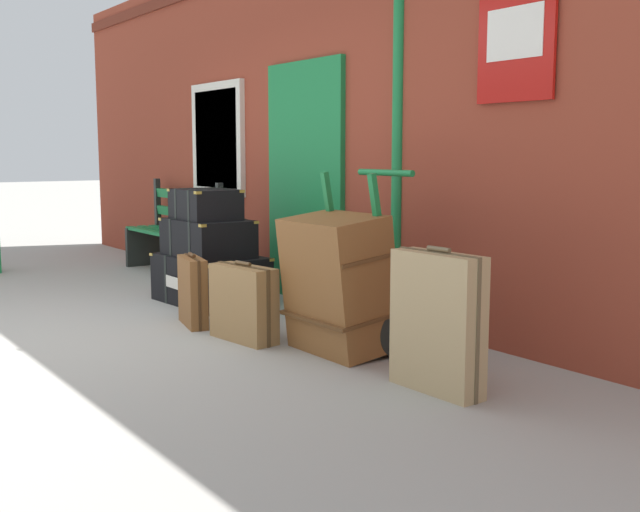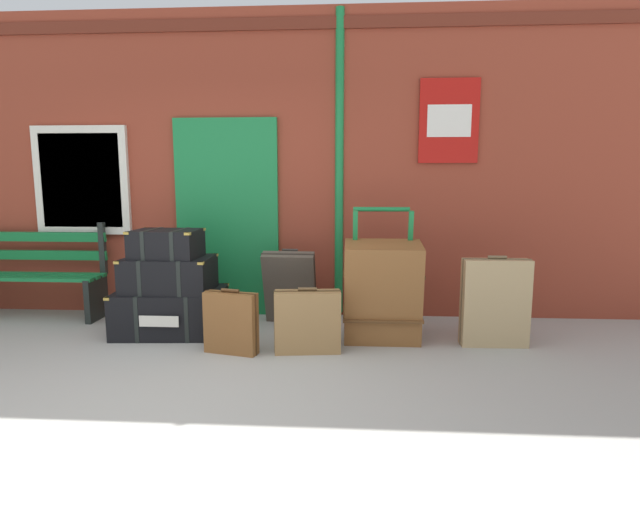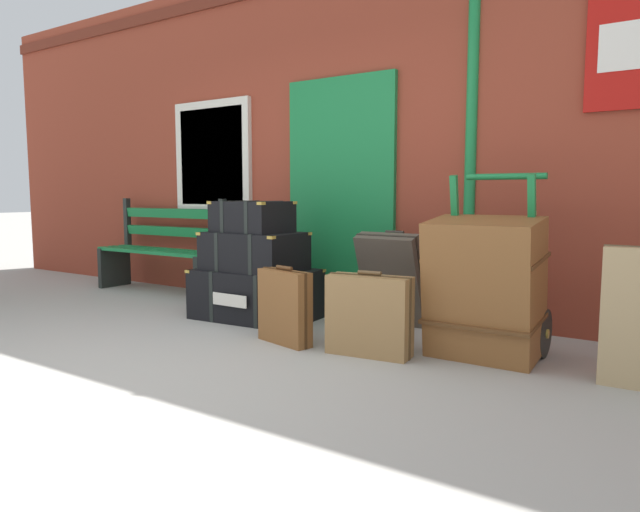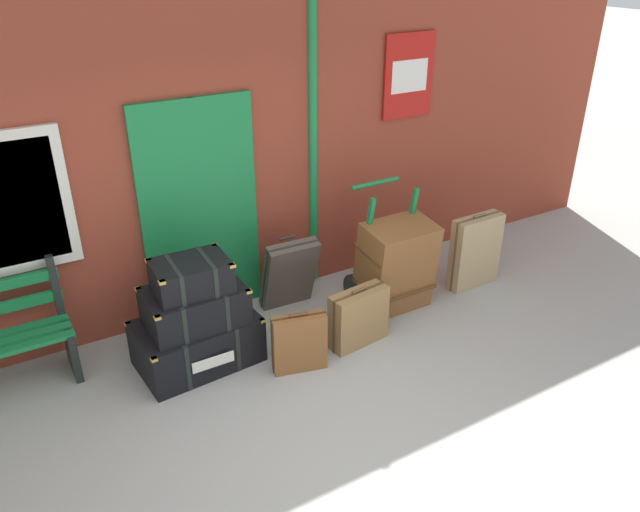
{
  "view_description": "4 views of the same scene",
  "coord_description": "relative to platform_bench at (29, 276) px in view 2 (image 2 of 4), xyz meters",
  "views": [
    {
      "loc": [
        5.55,
        -1.44,
        1.32
      ],
      "look_at": [
        0.9,
        1.92,
        0.54
      ],
      "focal_mm": 43.24,
      "sensor_mm": 36.0,
      "label": 1
    },
    {
      "loc": [
        1.31,
        -2.95,
        1.47
      ],
      "look_at": [
        1.02,
        1.64,
        0.77
      ],
      "focal_mm": 28.55,
      "sensor_mm": 36.0,
      "label": 2
    },
    {
      "loc": [
        2.74,
        -2.04,
        1.06
      ],
      "look_at": [
        0.31,
        1.58,
        0.59
      ],
      "focal_mm": 32.28,
      "sensor_mm": 36.0,
      "label": 3
    },
    {
      "loc": [
        -1.72,
        -2.61,
        3.28
      ],
      "look_at": [
        0.87,
        1.79,
        0.65
      ],
      "focal_mm": 34.64,
      "sensor_mm": 36.0,
      "label": 4
    }
  ],
  "objects": [
    {
      "name": "ground_plane",
      "position": [
        2.13,
        -2.16,
        -0.44
      ],
      "size": [
        60.0,
        60.0,
        0.0
      ],
      "primitive_type": "plane",
      "color": "#A3A099"
    },
    {
      "name": "brick_facade",
      "position": [
        2.12,
        0.44,
        1.15
      ],
      "size": [
        10.4,
        0.35,
        3.2
      ],
      "color": "brown",
      "rests_on": "ground"
    },
    {
      "name": "platform_bench",
      "position": [
        0.0,
        0.0,
        0.0
      ],
      "size": [
        1.6,
        0.43,
        1.01
      ],
      "color": "#197A3D",
      "rests_on": "ground"
    },
    {
      "name": "steamer_trunk_base",
      "position": [
        1.71,
        -0.48,
        -0.23
      ],
      "size": [
        1.06,
        0.72,
        0.43
      ],
      "color": "black",
      "rests_on": "ground"
    },
    {
      "name": "steamer_trunk_middle",
      "position": [
        1.72,
        -0.5,
        0.14
      ],
      "size": [
        0.82,
        0.56,
        0.33
      ],
      "color": "black",
      "rests_on": "steamer_trunk_base"
    },
    {
      "name": "steamer_trunk_top",
      "position": [
        1.71,
        -0.51,
        0.43
      ],
      "size": [
        0.63,
        0.47,
        0.27
      ],
      "color": "black",
      "rests_on": "steamer_trunk_middle"
    },
    {
      "name": "porters_trolley",
      "position": [
        3.72,
        -0.42,
        -0.17
      ],
      "size": [
        0.71,
        0.58,
        1.2
      ],
      "color": "black",
      "rests_on": "ground"
    },
    {
      "name": "large_brown_trunk",
      "position": [
        3.72,
        -0.59,
        0.02
      ],
      "size": [
        0.7,
        0.54,
        0.92
      ],
      "color": "brown",
      "rests_on": "ground"
    },
    {
      "name": "suitcase_charcoal",
      "position": [
        2.81,
        -0.09,
        -0.06
      ],
      "size": [
        0.54,
        0.39,
        0.77
      ],
      "color": "#51473D",
      "rests_on": "ground"
    },
    {
      "name": "suitcase_cream",
      "position": [
        4.7,
        -0.65,
        -0.06
      ],
      "size": [
        0.59,
        0.19,
        0.81
      ],
      "color": "tan",
      "rests_on": "ground"
    },
    {
      "name": "suitcase_tan",
      "position": [
        3.07,
        -0.93,
        -0.18
      ],
      "size": [
        0.58,
        0.26,
        0.57
      ],
      "color": "olive",
      "rests_on": "ground"
    },
    {
      "name": "suitcase_beige",
      "position": [
        2.42,
        -1.0,
        -0.18
      ],
      "size": [
        0.48,
        0.24,
        0.56
      ],
      "color": "brown",
      "rests_on": "ground"
    }
  ]
}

